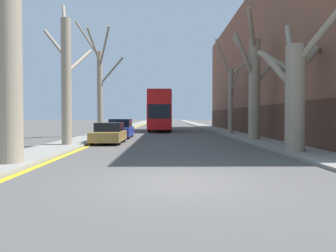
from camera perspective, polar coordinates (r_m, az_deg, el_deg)
The scene contains 14 objects.
ground_plane at distance 8.46m, azimuth 1.89°, elevation -9.82°, with size 300.00×300.00×0.00m, color #4C4947.
sidewalk_left at distance 58.57m, azimuth -6.10°, elevation 0.16°, with size 2.30×120.00×0.12m, color gray.
sidewalk_right at distance 58.64m, azimuth 5.59°, elevation 0.16°, with size 2.30×120.00×0.12m, color gray.
building_facade_right at distance 34.07m, azimuth 21.16°, elevation 9.31°, with size 10.08×39.70×12.49m.
kerb_line_stripe at distance 58.46m, azimuth -4.80°, elevation 0.11°, with size 0.24×120.00×0.01m, color yellow.
street_tree_left_0 at distance 12.63m, azimuth -26.17°, elevation 12.77°, with size 3.51×2.08×9.15m.
street_tree_left_1 at distance 19.21m, azimuth -17.29°, elevation 8.20°, with size 2.86×3.35×8.26m.
street_tree_left_2 at distance 27.05m, azimuth -11.80°, elevation 6.78°, with size 3.70×2.68×9.09m.
street_tree_right_0 at distance 15.90m, azimuth 21.36°, elevation 6.37°, with size 3.14×4.44×6.84m.
street_tree_right_1 at distance 23.11m, azimuth 14.78°, elevation 7.20°, with size 4.11×2.77×8.49m.
street_tree_right_2 at distance 30.31m, azimuth 10.90°, elevation 5.10°, with size 3.35×2.79×8.47m.
double_decker_bus at distance 36.83m, azimuth -1.41°, elevation 2.97°, with size 2.48×10.21×4.35m.
parked_car_0 at distance 20.51m, azimuth -10.23°, elevation -1.29°, with size 1.75×3.93×1.28m.
parked_car_1 at distance 25.66m, azimuth -8.28°, elevation -0.52°, with size 1.76×4.24×1.46m.
Camera 1 is at (-0.36, -8.28, 1.70)m, focal length 35.00 mm.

